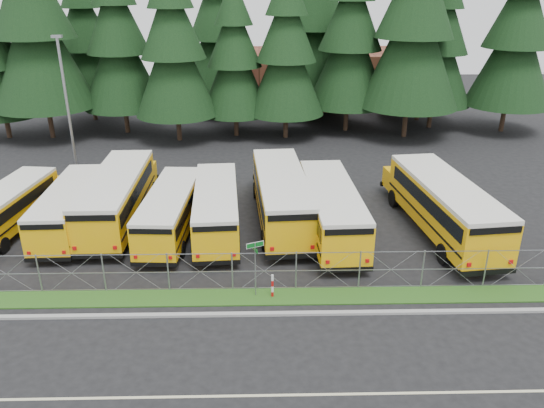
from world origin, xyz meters
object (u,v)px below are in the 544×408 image
(bus_east, at_px, (441,207))
(bus_2, at_px, (119,198))
(striped_bollard, at_px, (272,286))
(bus_0, at_px, (11,209))
(light_standard, at_px, (67,103))
(bus_3, at_px, (172,211))
(bus_4, at_px, (217,209))
(bus_5, at_px, (281,197))
(bus_1, at_px, (72,208))
(street_sign, at_px, (255,257))
(bus_6, at_px, (330,209))

(bus_east, bearing_deg, bus_2, 168.07)
(striped_bollard, bearing_deg, bus_0, 153.17)
(light_standard, bearing_deg, bus_3, -48.74)
(bus_4, relative_size, bus_5, 0.87)
(bus_5, xyz_separation_m, bus_east, (9.13, -1.70, 0.04))
(bus_5, bearing_deg, bus_0, 178.78)
(bus_4, height_order, bus_east, bus_east)
(striped_bollard, bearing_deg, bus_2, 136.53)
(bus_1, bearing_deg, bus_2, 19.05)
(bus_1, distance_m, light_standard, 10.44)
(street_sign, xyz_separation_m, light_standard, (-13.45, 16.64, 3.47))
(bus_0, height_order, bus_east, bus_east)
(bus_0, bearing_deg, bus_4, 4.56)
(bus_1, height_order, street_sign, street_sign)
(street_sign, bearing_deg, striped_bollard, -10.45)
(bus_3, bearing_deg, striped_bollard, -48.02)
(bus_3, xyz_separation_m, striped_bollard, (5.63, -6.99, -0.73))
(bus_east, bearing_deg, bus_1, 171.25)
(bus_3, bearing_deg, bus_1, 177.02)
(bus_0, relative_size, striped_bollard, 8.21)
(bus_0, bearing_deg, street_sign, -21.07)
(bus_1, height_order, bus_4, bus_4)
(bus_2, relative_size, light_standard, 1.17)
(bus_2, bearing_deg, bus_5, -1.81)
(bus_1, height_order, light_standard, light_standard)
(bus_1, distance_m, striped_bollard, 13.81)
(bus_2, bearing_deg, bus_3, -25.48)
(bus_4, xyz_separation_m, light_standard, (-11.15, 9.57, 4.12))
(bus_4, height_order, street_sign, street_sign)
(bus_0, height_order, bus_6, bus_6)
(bus_4, distance_m, bus_6, 6.57)
(bus_1, xyz_separation_m, bus_6, (14.98, -0.90, 0.15))
(bus_1, relative_size, bus_2, 0.86)
(bus_5, bearing_deg, bus_3, -171.58)
(bus_1, xyz_separation_m, bus_5, (12.20, 0.75, 0.25))
(street_sign, bearing_deg, bus_5, 79.82)
(bus_0, relative_size, bus_6, 0.87)
(bus_0, relative_size, bus_4, 0.94)
(bus_3, bearing_deg, light_standard, 134.38)
(bus_4, distance_m, light_standard, 15.27)
(bus_4, relative_size, bus_east, 0.85)
(bus_0, xyz_separation_m, bus_2, (6.06, 0.92, 0.26))
(bus_3, bearing_deg, bus_0, 179.22)
(bus_0, relative_size, light_standard, 0.97)
(bus_3, distance_m, striped_bollard, 9.00)
(bus_east, relative_size, striped_bollard, 10.33)
(bus_5, bearing_deg, street_sign, -104.06)
(bus_6, bearing_deg, street_sign, -125.13)
(bus_5, height_order, bus_6, bus_5)
(bus_3, bearing_deg, bus_5, 15.41)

